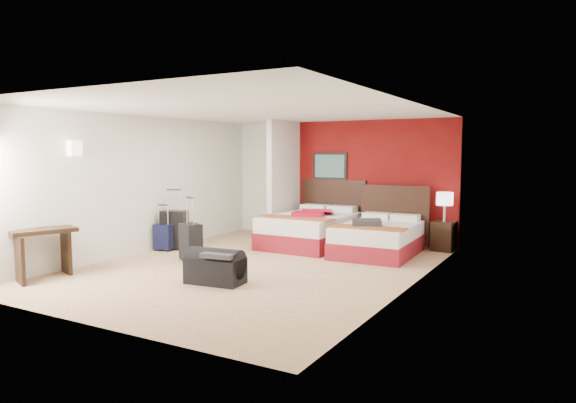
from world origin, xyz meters
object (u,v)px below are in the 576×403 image
Objects in this scene: suitcase_navy at (164,238)px; duffel_bag at (215,269)px; bed_right at (378,240)px; red_suitcase_open at (313,213)px; nightstand at (444,236)px; bed_left at (311,230)px; desk at (44,254)px; suitcase_black at (175,231)px; table_lamp at (444,207)px; suitcase_charcoal at (191,244)px.

suitcase_navy reaches higher than duffel_bag.
red_suitcase_open is (-1.36, 0.11, 0.39)m from bed_right.
red_suitcase_open is at bearing 173.40° from bed_right.
nightstand is (2.31, 0.87, -0.39)m from red_suitcase_open.
bed_left is 4.82m from desk.
nightstand is (0.95, 0.97, 0.00)m from bed_right.
bed_right reaches higher than duffel_bag.
bed_left reaches higher than duffel_bag.
suitcase_black is at bearing 109.18° from desk.
bed_right is at bearing 0.19° from suitcase_black.
table_lamp is 0.69× the size of duffel_bag.
table_lamp is 4.68m from duffel_bag.
suitcase_charcoal is (-1.19, -2.23, -0.36)m from red_suitcase_open.
nightstand is 0.63× the size of desk.
nightstand is 0.69× the size of duffel_bag.
duffel_bag is (2.34, -1.48, -0.03)m from suitcase_navy.
suitcase_black is (-4.50, -2.36, -0.47)m from table_lamp.
table_lamp reaches higher than suitcase_navy.
red_suitcase_open is at bearing 82.36° from desk.
table_lamp is 5.29m from suitcase_navy.
suitcase_charcoal is 0.69× the size of desk.
red_suitcase_open is at bearing -159.39° from table_lamp.
nightstand is 5.09m from suitcase_black.
bed_right is 3.82m from suitcase_black.
bed_left is 2.56× the size of duffel_bag.
table_lamp reaches higher than bed_right.
red_suitcase_open is at bearing 27.57° from suitcase_navy.
suitcase_black is (-4.50, -2.36, 0.08)m from nightstand.
bed_left reaches higher than bed_right.
desk is at bearing -132.02° from table_lamp.
red_suitcase_open is at bearing -154.11° from nightstand.
suitcase_black is at bearing 136.96° from duffel_bag.
desk reaches higher than bed_right.
duffel_bag is (0.08, -3.20, -0.46)m from red_suitcase_open.
nightstand reaches higher than duffel_bag.
nightstand is at bearing 5.17° from red_suitcase_open.
red_suitcase_open reaches higher than suitcase_charcoal.
table_lamp is (0.00, 0.00, 0.55)m from nightstand.
desk is at bearing -126.74° from nightstand.
suitcase_charcoal is (1.01, -0.73, -0.05)m from suitcase_black.
suitcase_navy is at bearing -179.93° from suitcase_charcoal.
bed_right is (1.46, -0.21, -0.03)m from bed_left.
table_lamp is at bearing 5.17° from red_suitcase_open.
duffel_bag is at bearing -85.76° from bed_left.
suitcase_navy is (-2.27, -1.72, -0.43)m from red_suitcase_open.
nightstand is 0.90× the size of suitcase_charcoal.
bed_left is 0.38m from red_suitcase_open.
desk is (-4.57, -5.07, -0.46)m from table_lamp.
table_lamp reaches higher than suitcase_black.
duffel_bag is at bearing -114.51° from bed_right.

